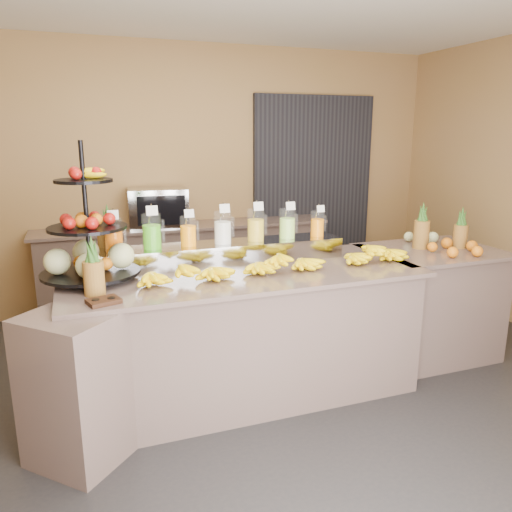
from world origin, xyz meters
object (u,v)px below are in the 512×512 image
banana_heap (282,261)px  right_fruit_pile (447,242)px  condiment_caddy (104,301)px  pitcher_tray (223,253)px  oven_warmer (158,207)px  fruit_stand (96,245)px

banana_heap → right_fruit_pile: (1.52, 0.10, 0.01)m
condiment_caddy → right_fruit_pile: size_ratio=0.39×
pitcher_tray → right_fruit_pile: 1.86m
condiment_caddy → oven_warmer: size_ratio=0.30×
oven_warmer → condiment_caddy: bearing=-101.2°
pitcher_tray → fruit_stand: 0.93m
pitcher_tray → right_fruit_pile: size_ratio=4.15×
condiment_caddy → right_fruit_pile: (2.75, 0.40, 0.06)m
pitcher_tray → right_fruit_pile: (1.84, -0.25, -0.00)m
fruit_stand → oven_warmer: 1.93m
banana_heap → fruit_stand: fruit_stand is taller
condiment_caddy → oven_warmer: 2.43m
condiment_caddy → banana_heap: bearing=13.5°
pitcher_tray → oven_warmer: 1.69m
fruit_stand → oven_warmer: size_ratio=1.53×
banana_heap → fruit_stand: bearing=169.6°
fruit_stand → condiment_caddy: 0.57m
pitcher_tray → right_fruit_pile: bearing=-7.9°
condiment_caddy → oven_warmer: bearing=73.4°
pitcher_tray → condiment_caddy: size_ratio=10.53×
fruit_stand → right_fruit_pile: (2.75, -0.12, -0.15)m
banana_heap → condiment_caddy: 1.27m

